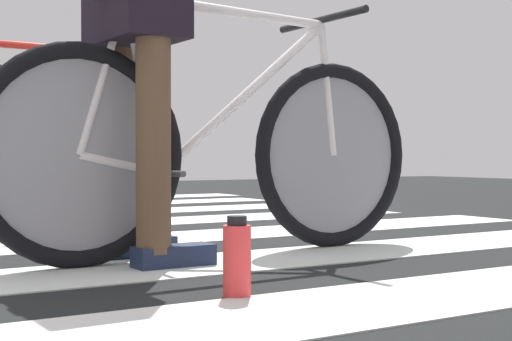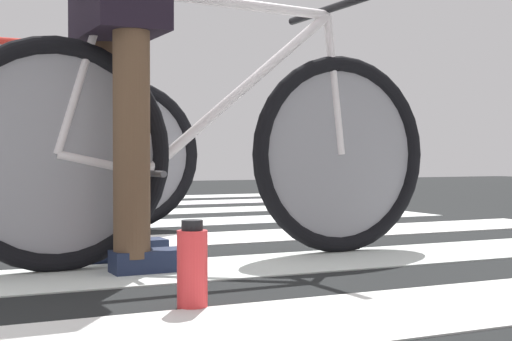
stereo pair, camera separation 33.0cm
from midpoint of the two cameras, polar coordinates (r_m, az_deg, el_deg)
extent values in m
cube|color=black|center=(2.91, -21.72, -6.16)|extent=(18.00, 14.00, 0.02)
cube|color=silver|center=(1.50, -10.59, -12.44)|extent=(5.20, 0.44, 0.00)
cube|color=silver|center=(2.21, -20.34, -8.13)|extent=(5.20, 0.44, 0.00)
cube|color=silver|center=(2.99, -20.40, -5.73)|extent=(5.20, 0.44, 0.00)
torus|color=black|center=(2.35, -17.29, 1.15)|extent=(0.72, 0.07, 0.72)
torus|color=black|center=(2.80, 3.27, 1.18)|extent=(0.72, 0.07, 0.72)
cylinder|color=gray|center=(2.35, -17.29, 1.15)|extent=(0.61, 0.02, 0.61)
cylinder|color=gray|center=(2.80, 3.27, 1.18)|extent=(0.61, 0.02, 0.61)
cylinder|color=white|center=(2.61, -5.12, 12.47)|extent=(0.80, 0.06, 0.05)
cylinder|color=white|center=(2.59, -3.93, 6.05)|extent=(0.70, 0.05, 0.59)
cylinder|color=white|center=(2.43, -12.28, 6.61)|extent=(0.15, 0.04, 0.59)
cylinder|color=white|center=(2.39, -14.05, 0.44)|extent=(0.29, 0.03, 0.09)
cylinder|color=white|center=(2.39, -15.46, 7.41)|extent=(0.18, 0.03, 0.53)
cylinder|color=white|center=(2.79, 2.77, 6.31)|extent=(0.09, 0.03, 0.50)
cylinder|color=black|center=(2.81, 2.27, 11.83)|extent=(0.04, 0.52, 0.03)
cylinder|color=#4C4C51|center=(2.44, -10.93, -0.24)|extent=(0.03, 0.34, 0.02)
cylinder|color=brown|center=(2.54, -14.02, 4.50)|extent=(0.11, 0.11, 0.91)
cylinder|color=brown|center=(2.28, -11.74, 4.91)|extent=(0.11, 0.11, 0.91)
cube|color=black|center=(2.46, -12.98, 13.01)|extent=(0.23, 0.42, 0.28)
cube|color=#1C2540|center=(2.58, -12.49, -6.03)|extent=(0.26, 0.11, 0.07)
cube|color=#1C2540|center=(2.32, -10.08, -6.81)|extent=(0.26, 0.11, 0.07)
torus|color=black|center=(3.60, -13.83, 1.12)|extent=(0.72, 0.15, 0.72)
cylinder|color=gray|center=(3.60, -13.83, 1.12)|extent=(0.60, 0.09, 0.61)
cylinder|color=red|center=(3.59, -21.23, 9.26)|extent=(0.80, 0.14, 0.05)
cylinder|color=red|center=(3.56, -20.23, 4.64)|extent=(0.70, 0.13, 0.59)
cylinder|color=red|center=(3.60, -14.32, 5.11)|extent=(0.09, 0.04, 0.50)
cylinder|color=black|center=(3.62, -14.81, 9.37)|extent=(0.10, 0.52, 0.03)
torus|color=black|center=(4.79, -20.55, 1.07)|extent=(0.72, 0.16, 0.72)
cylinder|color=gray|center=(4.79, -20.55, 1.07)|extent=(0.60, 0.10, 0.61)
cylinder|color=black|center=(4.80, -20.93, 4.05)|extent=(0.09, 0.04, 0.50)
cylinder|color=red|center=(1.79, -6.10, -7.35)|extent=(0.07, 0.07, 0.18)
cylinder|color=black|center=(1.78, -6.11, -4.09)|extent=(0.05, 0.05, 0.02)
camera|label=1|loc=(0.17, -121.28, -0.56)|focal=51.91mm
camera|label=2|loc=(0.17, 58.72, 0.56)|focal=51.91mm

